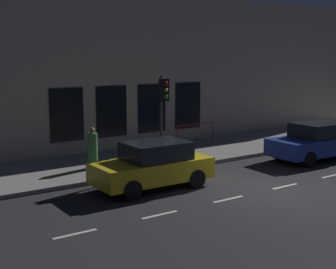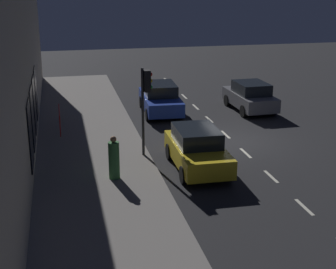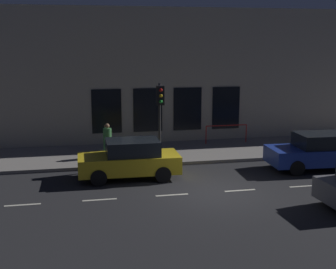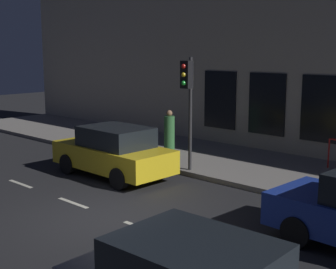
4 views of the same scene
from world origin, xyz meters
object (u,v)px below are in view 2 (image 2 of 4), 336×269
pedestrian_0 (114,159)px  parked_car_0 (160,98)px  parked_car_2 (250,96)px  traffic_light (146,92)px  parked_car_1 (197,149)px

pedestrian_0 → parked_car_0: bearing=-108.7°
parked_car_0 → pedestrian_0: bearing=71.4°
parked_car_2 → pedestrian_0: (8.35, 8.29, 0.08)m
pedestrian_0 → parked_car_2: bearing=-132.4°
parked_car_2 → parked_car_0: bearing=171.5°
parked_car_0 → parked_car_2: 4.89m
traffic_light → parked_car_1: bearing=136.8°
parked_car_2 → traffic_light: bearing=-139.7°
parked_car_0 → pedestrian_0: size_ratio=2.81×
parked_car_0 → pedestrian_0: pedestrian_0 is taller
traffic_light → parked_car_1: traffic_light is taller
parked_car_0 → parked_car_1: same height
parked_car_2 → parked_car_1: bearing=-125.3°
parked_car_0 → pedestrian_0: (3.50, 8.88, 0.08)m
parked_car_0 → parked_car_1: (0.26, 8.24, -0.00)m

